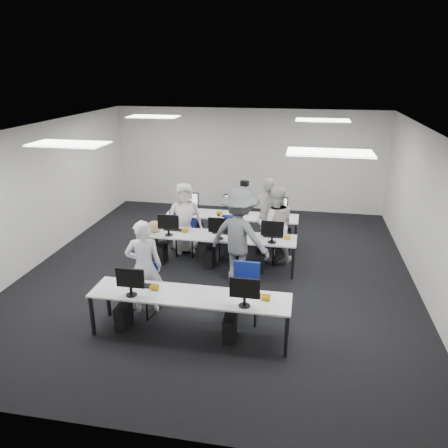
% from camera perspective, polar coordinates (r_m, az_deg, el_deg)
% --- Properties ---
extents(room, '(9.00, 9.02, 3.00)m').
position_cam_1_polar(room, '(8.86, -0.67, 2.64)').
color(room, black).
rests_on(room, ground).
extents(ceiling_panels, '(5.20, 4.60, 0.02)m').
position_cam_1_polar(ceiling_panels, '(8.54, -0.71, 12.20)').
color(ceiling_panels, white).
rests_on(ceiling_panels, room).
extents(desk_front, '(3.20, 0.70, 0.73)m').
position_cam_1_polar(desk_front, '(7.03, -4.50, -9.55)').
color(desk_front, silver).
rests_on(desk_front, ground).
extents(desk_mid, '(3.20, 0.70, 0.73)m').
position_cam_1_polar(desk_mid, '(9.32, -0.41, -1.81)').
color(desk_mid, silver).
rests_on(desk_mid, ground).
extents(desk_back, '(3.20, 0.70, 0.73)m').
position_cam_1_polar(desk_back, '(10.61, 1.03, 0.94)').
color(desk_back, silver).
rests_on(desk_back, ground).
extents(equipment_front, '(2.51, 0.41, 1.19)m').
position_cam_1_polar(equipment_front, '(7.23, -5.97, -11.68)').
color(equipment_front, '#0C1D9F').
rests_on(equipment_front, desk_front).
extents(equipment_mid, '(2.91, 0.41, 1.19)m').
position_cam_1_polar(equipment_mid, '(9.46, -1.57, -3.59)').
color(equipment_mid, white).
rests_on(equipment_mid, desk_mid).
extents(equipment_back, '(2.91, 0.41, 1.19)m').
position_cam_1_polar(equipment_back, '(10.71, 2.04, -0.72)').
color(equipment_back, white).
rests_on(equipment_back, desk_back).
extents(chair_0, '(0.53, 0.56, 0.91)m').
position_cam_1_polar(chair_0, '(7.94, -10.45, -9.39)').
color(chair_0, navy).
rests_on(chair_0, ground).
extents(chair_1, '(0.49, 0.53, 0.98)m').
position_cam_1_polar(chair_1, '(7.64, 2.70, -10.11)').
color(chair_1, navy).
rests_on(chair_1, ground).
extents(chair_2, '(0.43, 0.47, 0.83)m').
position_cam_1_polar(chair_2, '(10.17, -4.95, -2.52)').
color(chair_2, navy).
rests_on(chair_2, ground).
extents(chair_3, '(0.48, 0.52, 0.93)m').
position_cam_1_polar(chair_3, '(9.92, 0.94, -2.84)').
color(chair_3, navy).
rests_on(chair_3, ground).
extents(chair_4, '(0.50, 0.52, 0.81)m').
position_cam_1_polar(chair_4, '(9.84, 5.88, -3.38)').
color(chair_4, navy).
rests_on(chair_4, ground).
extents(chair_5, '(0.49, 0.53, 0.98)m').
position_cam_1_polar(chair_5, '(10.55, -5.45, -1.42)').
color(chair_5, navy).
rests_on(chair_5, ground).
extents(chair_6, '(0.56, 0.59, 0.89)m').
position_cam_1_polar(chair_6, '(10.19, -0.39, -2.28)').
color(chair_6, navy).
rests_on(chair_6, ground).
extents(chair_7, '(0.59, 0.62, 0.95)m').
position_cam_1_polar(chair_7, '(10.14, 6.76, -2.42)').
color(chair_7, navy).
rests_on(chair_7, ground).
extents(handbag, '(0.34, 0.24, 0.26)m').
position_cam_1_polar(handbag, '(9.56, -9.05, -0.34)').
color(handbag, tan).
rests_on(handbag, desk_mid).
extents(student_0, '(0.71, 0.56, 1.71)m').
position_cam_1_polar(student_0, '(7.72, -10.40, -5.54)').
color(student_0, beige).
rests_on(student_0, ground).
extents(student_1, '(0.94, 0.78, 1.72)m').
position_cam_1_polar(student_1, '(9.64, 6.70, -0.05)').
color(student_1, beige).
rests_on(student_1, ground).
extents(student_2, '(0.95, 0.79, 1.66)m').
position_cam_1_polar(student_2, '(10.11, -5.15, 0.77)').
color(student_2, beige).
rests_on(student_2, ground).
extents(student_3, '(1.16, 0.80, 1.83)m').
position_cam_1_polar(student_3, '(9.91, 5.69, 0.88)').
color(student_3, beige).
rests_on(student_3, ground).
extents(photographer, '(1.43, 1.11, 1.95)m').
position_cam_1_polar(photographer, '(8.59, 2.02, -1.67)').
color(photographer, slate).
rests_on(photographer, ground).
extents(dslr_camera, '(0.19, 0.22, 0.10)m').
position_cam_1_polar(dslr_camera, '(8.41, 2.70, 5.32)').
color(dslr_camera, black).
rests_on(dslr_camera, photographer).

